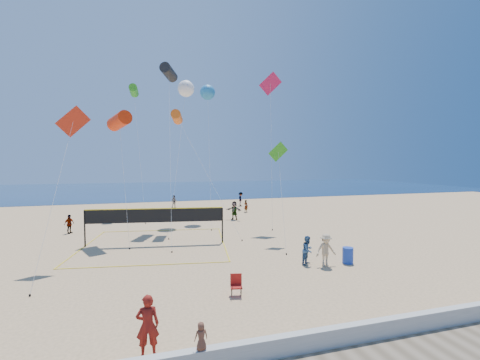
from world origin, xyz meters
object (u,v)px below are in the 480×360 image
object	(u,v)px
woman	(148,325)
trash_barrel	(348,255)
camp_chair	(236,284)
volleyball_net	(155,219)

from	to	relation	value
woman	trash_barrel	world-z (taller)	woman
camp_chair	volleyball_net	distance (m)	10.52
woman	volleyball_net	size ratio (longest dim) A/B	0.17
woman	trash_barrel	xyz separation A→B (m)	(11.03, 5.95, -0.47)
camp_chair	volleyball_net	bearing A→B (deg)	118.87
woman	camp_chair	world-z (taller)	woman
woman	camp_chair	distance (m)	5.06
trash_barrel	volleyball_net	xyz separation A→B (m)	(-10.43, 7.46, 1.32)
trash_barrel	camp_chair	bearing A→B (deg)	-161.11
woman	camp_chair	xyz separation A→B (m)	(3.69, 3.44, -0.41)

